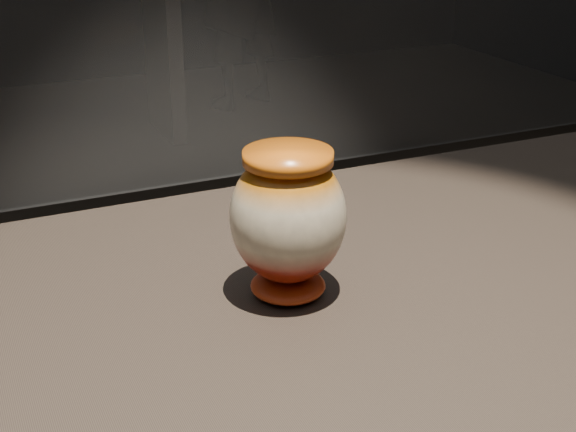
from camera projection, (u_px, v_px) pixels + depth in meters
name	position (u px, v px, depth m)	size (l,w,h in m)	color
main_vase	(288.00, 219.00, 0.96)	(0.19, 0.19, 0.19)	maroon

